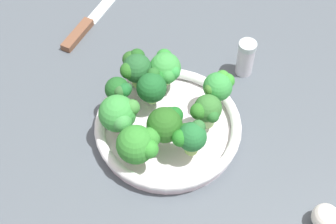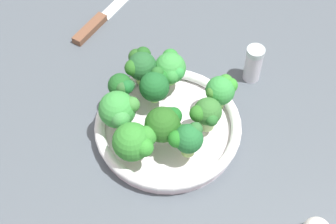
# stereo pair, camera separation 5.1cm
# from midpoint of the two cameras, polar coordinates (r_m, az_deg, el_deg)

# --- Properties ---
(ground_plane) EXTENTS (1.30, 1.30, 0.03)m
(ground_plane) POSITION_cam_midpoint_polar(r_m,az_deg,el_deg) (0.96, 0.71, -2.80)
(ground_plane) COLOR #4B555D
(bowl) EXTENTS (0.27, 0.27, 0.03)m
(bowl) POSITION_cam_midpoint_polar(r_m,az_deg,el_deg) (0.93, 1.58, -1.77)
(bowl) COLOR white
(bowl) RESTS_ON ground_plane
(broccoli_floret_0) EXTENTS (0.06, 0.06, 0.06)m
(broccoli_floret_0) POSITION_cam_midpoint_polar(r_m,az_deg,el_deg) (0.92, 0.17, 2.97)
(broccoli_floret_0) COLOR #7EB053
(broccoli_floret_0) RESTS_ON bowl
(broccoli_floret_1) EXTENTS (0.06, 0.07, 0.07)m
(broccoli_floret_1) POSITION_cam_midpoint_polar(r_m,az_deg,el_deg) (0.87, 1.27, -1.32)
(broccoli_floret_1) COLOR #87BB60
(broccoli_floret_1) RESTS_ON bowl
(broccoli_floret_2) EXTENTS (0.05, 0.06, 0.07)m
(broccoli_floret_2) POSITION_cam_midpoint_polar(r_m,az_deg,el_deg) (0.85, 3.88, -3.00)
(broccoli_floret_2) COLOR #85B254
(broccoli_floret_2) RESTS_ON bowl
(broccoli_floret_3) EXTENTS (0.05, 0.06, 0.07)m
(broccoli_floret_3) POSITION_cam_midpoint_polar(r_m,az_deg,el_deg) (0.92, 7.55, 2.39)
(broccoli_floret_3) COLOR #79B252
(broccoli_floret_3) RESTS_ON bowl
(broccoli_floret_4) EXTENTS (0.07, 0.07, 0.07)m
(broccoli_floret_4) POSITION_cam_midpoint_polar(r_m,az_deg,el_deg) (0.85, -2.02, -3.42)
(broccoli_floret_4) COLOR #99D565
(broccoli_floret_4) RESTS_ON bowl
(broccoli_floret_5) EXTENTS (0.06, 0.06, 0.07)m
(broccoli_floret_5) POSITION_cam_midpoint_polar(r_m,az_deg,el_deg) (0.95, 1.86, 4.87)
(broccoli_floret_5) COLOR #84C35F
(broccoli_floret_5) RESTS_ON bowl
(broccoli_floret_6) EXTENTS (0.05, 0.05, 0.06)m
(broccoli_floret_6) POSITION_cam_midpoint_polar(r_m,az_deg,el_deg) (0.92, -3.62, 2.81)
(broccoli_floret_6) COLOR #87C354
(broccoli_floret_6) RESTS_ON bowl
(broccoli_floret_7) EXTENTS (0.07, 0.07, 0.07)m
(broccoli_floret_7) POSITION_cam_midpoint_polar(r_m,az_deg,el_deg) (0.89, -3.90, 0.11)
(broccoli_floret_7) COLOR #83B550
(broccoli_floret_7) RESTS_ON bowl
(broccoli_floret_8) EXTENTS (0.06, 0.07, 0.07)m
(broccoli_floret_8) POSITION_cam_midpoint_polar(r_m,az_deg,el_deg) (0.95, -1.54, 5.24)
(broccoli_floret_8) COLOR #8ABF5B
(broccoli_floret_8) RESTS_ON bowl
(broccoli_floret_9) EXTENTS (0.05, 0.06, 0.07)m
(broccoli_floret_9) POSITION_cam_midpoint_polar(r_m,az_deg,el_deg) (0.89, 5.99, -0.22)
(broccoli_floret_9) COLOR #97C774
(broccoli_floret_9) RESTS_ON bowl
(knife) EXTENTS (0.07, 0.27, 0.01)m
(knife) POSITION_cam_midpoint_polar(r_m,az_deg,el_deg) (1.15, -5.97, 10.51)
(knife) COLOR silver
(knife) RESTS_ON ground_plane
(pepper_shaker) EXTENTS (0.04, 0.04, 0.08)m
(pepper_shaker) POSITION_cam_midpoint_polar(r_m,az_deg,el_deg) (1.02, 10.95, 5.27)
(pepper_shaker) COLOR silver
(pepper_shaker) RESTS_ON ground_plane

